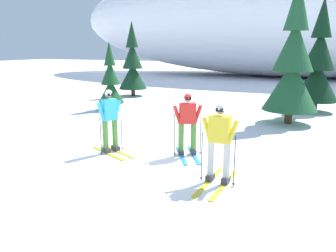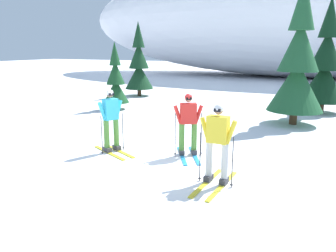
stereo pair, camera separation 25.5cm
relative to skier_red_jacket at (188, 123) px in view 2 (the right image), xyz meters
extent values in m
plane|color=white|center=(-0.89, -1.31, -0.90)|extent=(120.00, 120.00, 0.00)
cube|color=#2893CC|center=(0.19, 0.00, -0.88)|extent=(0.86, 1.40, 0.03)
cube|color=#2893CC|center=(-0.10, -0.17, -0.88)|extent=(0.86, 1.40, 0.03)
cube|color=#38383D|center=(0.14, 0.09, -0.81)|extent=(0.26, 0.31, 0.12)
cube|color=#38383D|center=(-0.15, -0.08, -0.81)|extent=(0.26, 0.31, 0.12)
cylinder|color=#4C8433|center=(0.14, 0.09, -0.37)|extent=(0.15, 0.15, 0.74)
cylinder|color=#4C8433|center=(-0.15, -0.08, -0.37)|extent=(0.15, 0.15, 0.74)
cube|color=red|center=(0.00, 0.01, 0.27)|extent=(0.49, 0.42, 0.55)
cylinder|color=red|center=(0.23, 0.14, 0.20)|extent=(0.29, 0.22, 0.58)
cylinder|color=red|center=(-0.23, -0.13, 0.20)|extent=(0.29, 0.22, 0.58)
sphere|color=#A37556|center=(0.00, 0.01, 0.67)|extent=(0.19, 0.19, 0.19)
sphere|color=red|center=(0.00, 0.01, 0.70)|extent=(0.21, 0.21, 0.21)
cube|color=black|center=(0.04, -0.06, 0.68)|extent=(0.15, 0.11, 0.07)
cylinder|color=#2D2D33|center=(0.34, 0.13, -0.31)|extent=(0.02, 0.02, 1.18)
cylinder|color=#2D2D33|center=(0.34, 0.13, -0.84)|extent=(0.07, 0.07, 0.01)
cylinder|color=#2D2D33|center=(-0.28, -0.22, -0.31)|extent=(0.02, 0.02, 1.18)
cylinder|color=#2D2D33|center=(-0.28, -0.22, -0.84)|extent=(0.07, 0.07, 0.01)
cube|color=gold|center=(-1.91, -0.53, -0.88)|extent=(1.48, 0.80, 0.03)
cube|color=gold|center=(-2.05, -0.80, -0.88)|extent=(1.48, 0.80, 0.03)
cube|color=#38383D|center=(-2.00, -0.48, -0.81)|extent=(0.31, 0.25, 0.12)
cube|color=#38383D|center=(-2.14, -0.76, -0.81)|extent=(0.31, 0.25, 0.12)
cylinder|color=#4C8433|center=(-2.00, -0.48, -0.35)|extent=(0.15, 0.15, 0.78)
cylinder|color=#4C8433|center=(-2.14, -0.76, -0.35)|extent=(0.15, 0.15, 0.78)
cube|color=#33B7D6|center=(-2.07, -0.62, 0.33)|extent=(0.39, 0.45, 0.58)
cylinder|color=#33B7D6|center=(-1.96, -0.40, 0.27)|extent=(0.21, 0.29, 0.58)
cylinder|color=#33B7D6|center=(-2.18, -0.84, 0.27)|extent=(0.21, 0.29, 0.58)
sphere|color=#A37556|center=(-2.07, -0.62, 0.74)|extent=(0.19, 0.19, 0.19)
sphere|color=white|center=(-2.07, -0.62, 0.77)|extent=(0.21, 0.21, 0.21)
cube|color=black|center=(-2.00, -0.66, 0.75)|extent=(0.10, 0.15, 0.07)
cylinder|color=#2D2D33|center=(-1.87, -0.35, -0.36)|extent=(0.02, 0.02, 1.08)
cylinder|color=#2D2D33|center=(-1.87, -0.35, -0.84)|extent=(0.07, 0.07, 0.01)
cylinder|color=#2D2D33|center=(-2.16, -0.95, -0.36)|extent=(0.02, 0.02, 1.08)
cylinder|color=#2D2D33|center=(-2.16, -0.95, -0.84)|extent=(0.07, 0.07, 0.01)
cube|color=gold|center=(1.46, -1.66, -0.88)|extent=(0.20, 1.74, 0.03)
cube|color=gold|center=(1.10, -1.64, -0.88)|extent=(0.20, 1.74, 0.03)
cube|color=#38383D|center=(1.46, -1.56, -0.81)|extent=(0.16, 0.29, 0.12)
cube|color=#38383D|center=(1.11, -1.54, -0.81)|extent=(0.16, 0.29, 0.12)
cylinder|color=silver|center=(1.46, -1.56, -0.36)|extent=(0.15, 0.15, 0.78)
cylinder|color=silver|center=(1.11, -1.54, -0.36)|extent=(0.15, 0.15, 0.78)
cube|color=yellow|center=(1.29, -1.55, 0.32)|extent=(0.46, 0.27, 0.57)
cylinder|color=yellow|center=(1.56, -1.56, 0.26)|extent=(0.28, 0.12, 0.58)
cylinder|color=yellow|center=(1.01, -1.53, 0.26)|extent=(0.28, 0.12, 0.58)
sphere|color=#A37556|center=(1.29, -1.55, 0.73)|extent=(0.19, 0.19, 0.19)
sphere|color=white|center=(1.29, -1.55, 0.76)|extent=(0.21, 0.21, 0.21)
cube|color=black|center=(1.28, -1.63, 0.74)|extent=(0.15, 0.04, 0.07)
cylinder|color=#2D2D33|center=(1.65, -1.63, -0.34)|extent=(0.02, 0.02, 1.11)
cylinder|color=#2D2D33|center=(1.65, -1.63, -0.84)|extent=(0.07, 0.07, 0.01)
cylinder|color=#2D2D33|center=(0.92, -1.59, -0.34)|extent=(0.02, 0.02, 1.11)
cylinder|color=#2D2D33|center=(0.92, -1.59, -0.84)|extent=(0.07, 0.07, 0.01)
cylinder|color=#47301E|center=(-7.00, 9.48, -0.60)|extent=(0.24, 0.24, 0.60)
cone|color=#14381E|center=(-7.00, 9.48, 0.31)|extent=(1.70, 1.70, 1.52)
cone|color=#14381E|center=(-7.00, 9.48, 1.53)|extent=(1.23, 1.23, 1.52)
cone|color=#14381E|center=(-7.00, 9.48, 2.75)|extent=(0.75, 0.75, 1.52)
cylinder|color=#47301E|center=(-5.72, 5.06, -0.68)|extent=(0.17, 0.17, 0.43)
cone|color=#194723|center=(-5.72, 5.06, -0.03)|extent=(1.23, 1.23, 1.10)
cone|color=#194723|center=(-5.72, 5.06, 0.85)|extent=(0.88, 0.88, 1.10)
cone|color=#194723|center=(-5.72, 5.06, 1.73)|extent=(0.54, 0.54, 1.10)
cylinder|color=#47301E|center=(2.27, 5.23, -0.53)|extent=(0.29, 0.29, 0.72)
cone|color=#1E512D|center=(2.27, 5.23, 0.57)|extent=(2.07, 2.07, 1.85)
cone|color=#1E512D|center=(2.27, 5.23, 2.05)|extent=(1.49, 1.49, 1.85)
cone|color=#1E512D|center=(2.27, 5.23, 3.53)|extent=(0.91, 0.91, 1.85)
cylinder|color=#47301E|center=(3.18, 8.29, -0.55)|extent=(0.27, 0.27, 0.68)
cone|color=black|center=(3.18, 8.29, 0.49)|extent=(1.95, 1.95, 1.75)
cone|color=black|center=(3.18, 8.29, 1.89)|extent=(1.41, 1.41, 1.75)
cone|color=black|center=(3.18, 8.29, 3.29)|extent=(0.86, 0.86, 1.75)
ellipsoid|color=white|center=(1.81, 27.70, 5.02)|extent=(48.10, 18.53, 11.83)
camera|label=1|loc=(2.98, -8.21, 1.99)|focal=35.42mm
camera|label=2|loc=(3.21, -8.10, 1.99)|focal=35.42mm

